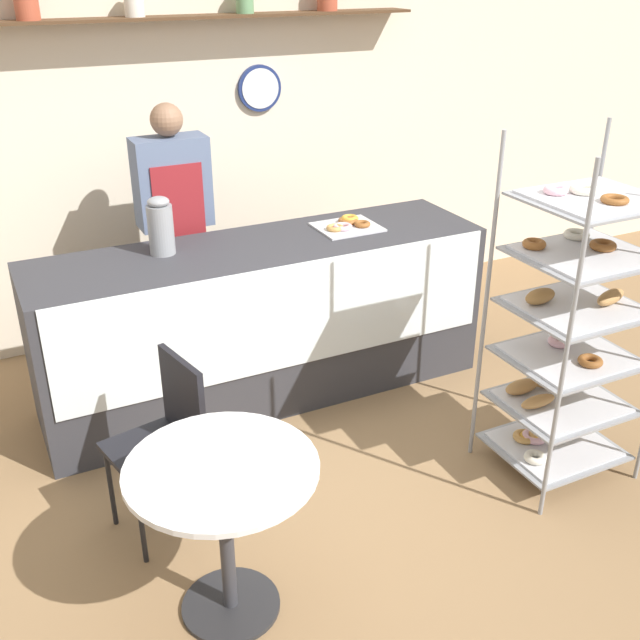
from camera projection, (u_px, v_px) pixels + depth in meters
The scene contains 9 objects.
ground_plane at pixel (356, 499), 3.79m from camera, with size 14.00×14.00×0.00m, color olive.
back_wall at pixel (193, 137), 5.12m from camera, with size 10.00×0.30×2.70m.
display_counter at pixel (264, 321), 4.54m from camera, with size 2.70×0.72×0.98m.
pastry_rack at pixel (569, 334), 3.72m from camera, with size 0.67×0.59×1.77m.
person_worker at pixel (176, 231), 4.66m from camera, with size 0.44×0.23×1.72m.
cafe_table at pixel (224, 503), 2.92m from camera, with size 0.75×0.75×0.73m.
cafe_chair at pixel (168, 429), 3.42m from camera, with size 0.45×0.45×0.87m.
coffee_carafe at pixel (161, 226), 4.13m from camera, with size 0.14×0.14×0.33m.
donut_tray_counter at pixel (347, 225), 4.60m from camera, with size 0.38×0.33×0.05m.
Camera 1 is at (-1.50, -2.62, 2.48)m, focal length 42.00 mm.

